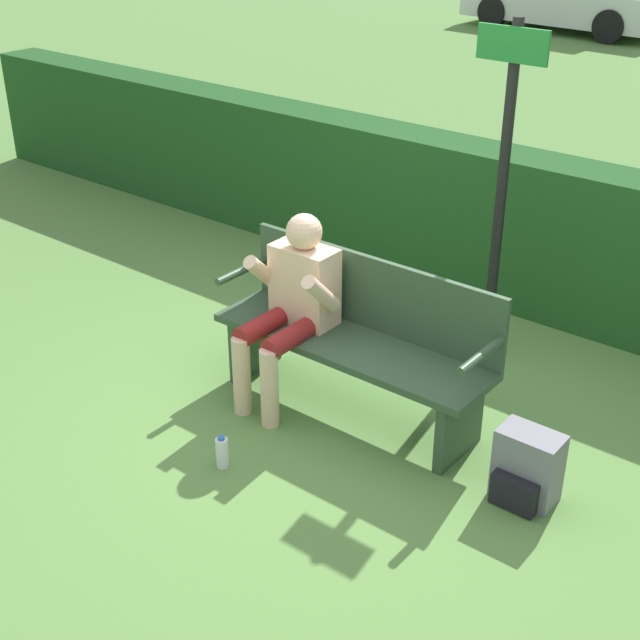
{
  "coord_description": "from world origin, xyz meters",
  "views": [
    {
      "loc": [
        2.73,
        -3.74,
        3.08
      ],
      "look_at": [
        -0.15,
        -0.1,
        0.62
      ],
      "focal_mm": 50.0,
      "sensor_mm": 36.0,
      "label": 1
    }
  ],
  "objects_px": {
    "person_seated": "(292,300)",
    "water_bottle": "(222,452)",
    "park_bench": "(357,337)",
    "signpost": "(503,174)",
    "backpack": "(526,468)"
  },
  "relations": [
    {
      "from": "person_seated",
      "to": "water_bottle",
      "type": "bearing_deg",
      "value": -78.22
    },
    {
      "from": "person_seated",
      "to": "signpost",
      "type": "xyz_separation_m",
      "value": [
        0.69,
        1.24,
        0.61
      ]
    },
    {
      "from": "backpack",
      "to": "water_bottle",
      "type": "xyz_separation_m",
      "value": [
        -1.45,
        -0.8,
        -0.1
      ]
    },
    {
      "from": "water_bottle",
      "to": "signpost",
      "type": "height_order",
      "value": "signpost"
    },
    {
      "from": "signpost",
      "to": "park_bench",
      "type": "bearing_deg",
      "value": -105.45
    },
    {
      "from": "backpack",
      "to": "signpost",
      "type": "xyz_separation_m",
      "value": [
        -0.93,
        1.27,
        1.08
      ]
    },
    {
      "from": "water_bottle",
      "to": "person_seated",
      "type": "bearing_deg",
      "value": 101.78
    },
    {
      "from": "backpack",
      "to": "water_bottle",
      "type": "distance_m",
      "value": 1.66
    },
    {
      "from": "person_seated",
      "to": "water_bottle",
      "type": "xyz_separation_m",
      "value": [
        0.17,
        -0.84,
        -0.57
      ]
    },
    {
      "from": "water_bottle",
      "to": "backpack",
      "type": "bearing_deg",
      "value": 28.87
    },
    {
      "from": "park_bench",
      "to": "backpack",
      "type": "bearing_deg",
      "value": -7.91
    },
    {
      "from": "park_bench",
      "to": "person_seated",
      "type": "distance_m",
      "value": 0.45
    },
    {
      "from": "park_bench",
      "to": "person_seated",
      "type": "height_order",
      "value": "person_seated"
    },
    {
      "from": "person_seated",
      "to": "water_bottle",
      "type": "distance_m",
      "value": 1.03
    },
    {
      "from": "park_bench",
      "to": "signpost",
      "type": "bearing_deg",
      "value": 74.55
    }
  ]
}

